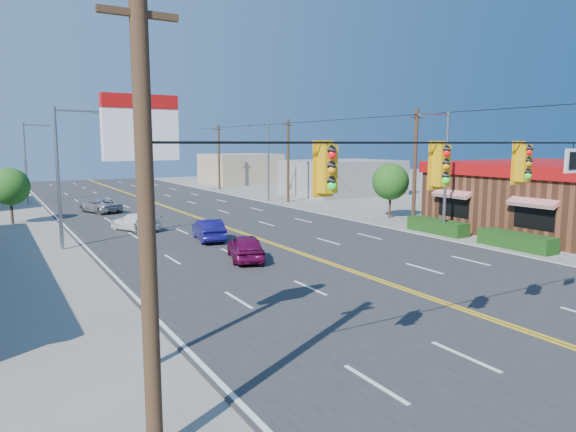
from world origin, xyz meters
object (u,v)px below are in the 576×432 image
car_silver (100,206)px  car_magenta (246,248)px  signal_span (545,181)px  pizza_hut_sign (142,175)px  car_blue (209,231)px  kfc (556,195)px  car_white (135,223)px

car_silver → car_magenta: bearing=77.6°
signal_span → car_silver: signal_span is taller
signal_span → pizza_hut_sign: 11.60m
pizza_hut_sign → car_magenta: bearing=52.4°
car_blue → pizza_hut_sign: bearing=73.4°
signal_span → car_blue: signal_span is taller
kfc → car_silver: kfc is taller
pizza_hut_sign → kfc: bearing=14.5°
car_magenta → car_silver: car_magenta is taller
pizza_hut_sign → car_silver: pizza_hut_sign is taller
car_white → pizza_hut_sign: bearing=54.8°
signal_span → car_silver: 37.63m
signal_span → car_magenta: size_ratio=6.15×
car_magenta → car_blue: (0.37, 6.01, -0.01)m
car_magenta → car_silver: 23.04m
car_white → signal_span: bearing=80.4°
car_magenta → kfc: bearing=-167.4°
car_blue → car_white: bearing=-53.2°
pizza_hut_sign → car_silver: (4.85, 32.89, -4.57)m
pizza_hut_sign → car_blue: (8.11, 16.04, -4.52)m
kfc → car_blue: bearing=160.6°
car_magenta → car_white: 12.24m
car_magenta → car_blue: 6.02m
kfc → car_silver: size_ratio=3.70×
kfc → pizza_hut_sign: bearing=-165.5°
kfc → pizza_hut_sign: pizza_hut_sign is taller
signal_span → car_silver: bearing=99.3°
pizza_hut_sign → car_magenta: size_ratio=1.73×
signal_span → car_magenta: (-3.15, 14.03, -4.21)m
kfc → car_blue: size_ratio=4.04×
pizza_hut_sign → car_blue: pizza_hut_sign is taller
signal_span → car_white: size_ratio=5.89×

